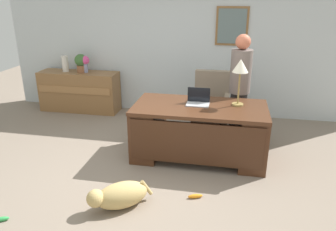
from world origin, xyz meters
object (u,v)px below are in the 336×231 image
dog_lying (119,195)px  laptop (198,100)px  desk (199,130)px  person_standing (239,88)px  dog_toy_plush (1,219)px  potted_plant (81,62)px  dog_toy_bone (195,196)px  armchair (211,105)px  credenza (80,91)px  vase_with_flowers (85,62)px  vase_empty (65,64)px  desk_lamp (240,69)px

dog_lying → laptop: 1.79m
desk → person_standing: 1.00m
desk → dog_toy_plush: size_ratio=12.06×
desk → dog_toy_plush: bearing=-135.4°
dog_lying → potted_plant: (-1.78, 3.00, 0.84)m
person_standing → dog_toy_bone: size_ratio=9.59×
armchair → potted_plant: potted_plant is taller
potted_plant → dog_toy_bone: (2.60, -2.66, -0.97)m
desk → person_standing: size_ratio=1.09×
credenza → person_standing: 3.31m
person_standing → potted_plant: size_ratio=4.76×
person_standing → potted_plant: bearing=163.4°
person_standing → dog_toy_plush: bearing=-133.5°
person_standing → vase_with_flowers: 3.11m
dog_toy_plush → vase_with_flowers: bearing=98.8°
vase_empty → dog_toy_bone: vase_empty is taller
dog_lying → dog_toy_bone: size_ratio=3.73×
person_standing → dog_toy_plush: (-2.43, -2.56, -0.86)m
desk → vase_empty: vase_empty is taller
desk_lamp → dog_toy_plush: bearing=-140.0°
person_standing → dog_toy_bone: 2.00m
dog_toy_plush → armchair: bearing=55.4°
armchair → dog_toy_bone: (-0.02, -2.06, -0.45)m
credenza → potted_plant: (0.09, 0.00, 0.60)m
vase_empty → desk_lamp: bearing=-23.3°
person_standing → dog_toy_bone: person_standing is taller
laptop → vase_empty: (-2.82, 1.51, 0.11)m
laptop → potted_plant: 2.91m
credenza → dog_lying: 3.54m
potted_plant → person_standing: bearing=-16.6°
vase_empty → laptop: bearing=-28.1°
person_standing → vase_with_flowers: bearing=163.0°
dog_lying → potted_plant: bearing=120.6°
dog_toy_bone → laptop: bearing=95.8°
dog_lying → vase_empty: 3.76m
desk → laptop: laptop is taller
armchair → dog_toy_plush: armchair is taller
potted_plant → desk: bearing=-32.7°
vase_with_flowers → dog_toy_bone: (2.51, -2.66, -0.98)m
desk_lamp → dog_toy_bone: 1.81m
armchair → vase_empty: vase_empty is taller
dog_lying → laptop: laptop is taller
credenza → armchair: (2.70, -0.60, 0.07)m
armchair → laptop: armchair is taller
desk_lamp → dog_toy_plush: desk_lamp is taller
desk → armchair: size_ratio=1.79×
desk_lamp → potted_plant: desk_lamp is taller
credenza → armchair: 2.77m
person_standing → laptop: 0.83m
credenza → dog_toy_plush: (0.71, -3.47, -0.38)m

